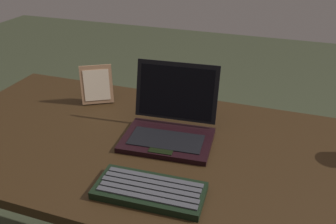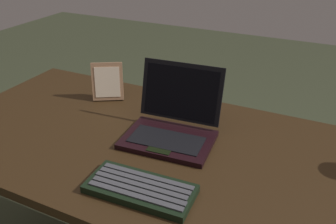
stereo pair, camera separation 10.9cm
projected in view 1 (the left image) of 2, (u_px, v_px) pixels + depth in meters
desk at (176, 167)px, 1.18m from camera, size 1.70×0.76×0.74m
laptop_front at (170, 124)px, 1.18m from camera, size 0.31×0.28×0.23m
external_keyboard at (151, 191)px, 0.94m from camera, size 0.30×0.15×0.03m
photo_frame at (97, 85)px, 1.40m from camera, size 0.13×0.10×0.15m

